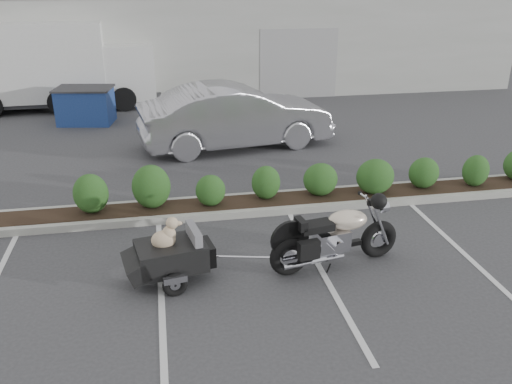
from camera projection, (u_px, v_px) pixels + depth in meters
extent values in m
plane|color=#38383A|center=(247.00, 261.00, 9.51)|extent=(90.00, 90.00, 0.00)
cube|color=#9E9E93|center=(276.00, 203.00, 11.64)|extent=(12.00, 1.00, 0.15)
cube|color=#9EA099|center=(184.00, 32.00, 24.13)|extent=(26.00, 10.00, 4.00)
torus|color=black|center=(289.00, 256.00, 8.98)|extent=(0.72, 0.30, 0.70)
torus|color=black|center=(378.00, 239.00, 9.54)|extent=(0.72, 0.30, 0.70)
cylinder|color=silver|center=(289.00, 256.00, 8.98)|extent=(0.31, 0.17, 0.29)
cylinder|color=silver|center=(378.00, 239.00, 9.54)|extent=(0.26, 0.15, 0.25)
cylinder|color=silver|center=(380.00, 223.00, 9.27)|extent=(0.45, 0.13, 0.92)
cylinder|color=silver|center=(373.00, 218.00, 9.45)|extent=(0.45, 0.13, 0.92)
cylinder|color=silver|center=(370.00, 201.00, 9.15)|extent=(0.16, 0.72, 0.04)
cylinder|color=silver|center=(384.00, 207.00, 9.31)|extent=(0.16, 0.21, 0.19)
sphere|color=black|center=(379.00, 201.00, 8.82)|extent=(0.31, 0.31, 0.27)
cube|color=silver|center=(332.00, 240.00, 9.17)|extent=(0.63, 0.45, 0.35)
cube|color=black|center=(337.00, 246.00, 9.26)|extent=(0.94, 0.27, 0.08)
ellipsoid|color=beige|center=(347.00, 220.00, 9.13)|extent=(0.74, 0.50, 0.34)
cube|color=black|center=(316.00, 226.00, 8.95)|extent=(0.62, 0.41, 0.12)
cube|color=black|center=(301.00, 224.00, 8.82)|extent=(0.18, 0.33, 0.17)
cylinder|color=silver|center=(314.00, 261.00, 8.97)|extent=(1.09, 0.29, 0.09)
cylinder|color=silver|center=(304.00, 251.00, 9.29)|extent=(1.09, 0.29, 0.09)
cube|color=black|center=(309.00, 250.00, 8.71)|extent=(0.37, 0.21, 0.31)
cube|color=black|center=(171.00, 256.00, 8.75)|extent=(1.21, 0.93, 0.44)
cube|color=slate|center=(194.00, 236.00, 8.77)|extent=(0.24, 0.66, 0.31)
cube|color=slate|center=(174.00, 249.00, 8.72)|extent=(0.83, 0.76, 0.04)
cube|color=black|center=(136.00, 266.00, 8.59)|extent=(0.52, 0.81, 0.38)
cube|color=black|center=(206.00, 252.00, 8.96)|extent=(0.30, 0.55, 0.35)
torus|color=black|center=(175.00, 285.00, 8.46)|extent=(0.42, 0.18, 0.41)
torus|color=black|center=(164.00, 259.00, 9.22)|extent=(0.42, 0.18, 0.41)
cube|color=silver|center=(175.00, 280.00, 8.37)|extent=(0.38, 0.15, 0.10)
cube|color=silver|center=(163.00, 251.00, 9.21)|extent=(0.38, 0.15, 0.10)
cylinder|color=black|center=(169.00, 271.00, 8.84)|extent=(0.21, 0.93, 0.04)
cylinder|color=silver|center=(221.00, 253.00, 9.07)|extent=(0.62, 0.15, 0.04)
ellipsoid|color=tan|center=(163.00, 240.00, 8.62)|extent=(0.43, 0.33, 0.31)
ellipsoid|color=tan|center=(169.00, 234.00, 8.61)|extent=(0.26, 0.25, 0.29)
sphere|color=tan|center=(172.00, 223.00, 8.56)|extent=(0.23, 0.23, 0.20)
ellipsoid|color=tan|center=(178.00, 223.00, 8.60)|extent=(0.16, 0.11, 0.07)
sphere|color=black|center=(182.00, 223.00, 8.62)|extent=(0.04, 0.04, 0.04)
ellipsoid|color=tan|center=(170.00, 224.00, 8.49)|extent=(0.06, 0.05, 0.11)
ellipsoid|color=tan|center=(169.00, 221.00, 8.59)|extent=(0.06, 0.05, 0.11)
cylinder|color=tan|center=(172.00, 247.00, 8.65)|extent=(0.05, 0.05, 0.12)
cylinder|color=tan|center=(171.00, 243.00, 8.75)|extent=(0.05, 0.05, 0.12)
imported|color=#B0AEB6|center=(236.00, 116.00, 15.14)|extent=(5.55, 2.64, 1.76)
cube|color=navy|center=(86.00, 106.00, 17.50)|extent=(1.84, 1.38, 1.12)
cube|color=#2D2D30|center=(83.00, 88.00, 17.28)|extent=(1.95, 1.49, 0.06)
cube|color=silver|center=(128.00, 72.00, 19.69)|extent=(1.93, 2.20, 2.06)
cube|color=black|center=(129.00, 80.00, 19.80)|extent=(0.12, 1.78, 0.94)
cube|color=silver|center=(42.00, 60.00, 18.94)|extent=(4.37, 2.36, 2.62)
cube|color=#2D2D30|center=(69.00, 98.00, 19.61)|extent=(6.61, 2.24, 0.19)
cylinder|color=black|center=(124.00, 99.00, 19.02)|extent=(0.85, 0.29, 0.84)
cylinder|color=black|center=(125.00, 87.00, 20.87)|extent=(0.85, 0.29, 0.84)
cylinder|color=black|center=(60.00, 102.00, 18.61)|extent=(0.85, 0.29, 0.84)
cylinder|color=black|center=(67.00, 89.00, 20.46)|extent=(0.85, 0.29, 0.84)
cylinder|color=black|center=(3.00, 92.00, 20.04)|extent=(0.85, 0.29, 0.84)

